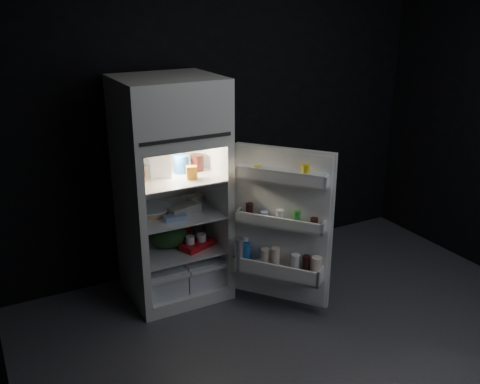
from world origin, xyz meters
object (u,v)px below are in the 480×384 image
fridge_door (281,229)px  egg_carton (184,210)px  refrigerator (170,182)px  milk_jug (160,161)px  yogurt_tray (197,245)px

fridge_door → egg_carton: fridge_door is taller
refrigerator → egg_carton: bearing=-66.9°
milk_jug → yogurt_tray: milk_jug is taller
refrigerator → yogurt_tray: 0.55m
refrigerator → egg_carton: (0.06, -0.13, -0.19)m
fridge_door → egg_carton: size_ratio=4.56×
refrigerator → egg_carton: refrigerator is taller
egg_carton → yogurt_tray: 0.32m
fridge_door → milk_jug: (-0.69, 0.65, 0.46)m
refrigerator → egg_carton: size_ratio=6.65×
refrigerator → fridge_door: (0.61, -0.67, -0.27)m
egg_carton → yogurt_tray: size_ratio=1.00×
milk_jug → egg_carton: size_ratio=0.90×
refrigerator → fridge_door: size_ratio=1.46×
fridge_door → egg_carton: bearing=136.2°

